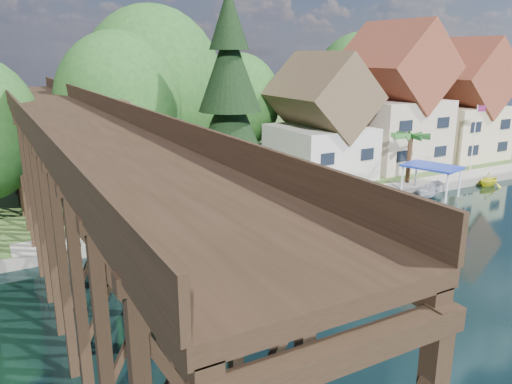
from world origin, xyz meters
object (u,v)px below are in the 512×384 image
(house_left, at_px, (320,125))
(house_center, at_px, (393,105))
(flagpole, at_px, (476,132))
(boat_yellow, at_px, (489,178))
(shed, at_px, (125,163))
(conifer, at_px, (230,104))
(trestle_bridge, at_px, (71,179))
(house_right, at_px, (459,107))
(tugboat, at_px, (264,227))
(palm_tree, at_px, (411,137))
(boat_canopy, at_px, (430,184))
(boat_white_a, at_px, (366,213))

(house_left, distance_m, house_center, 9.10)
(house_left, relative_size, flagpole, 1.74)
(house_left, height_order, boat_yellow, house_left)
(boat_yellow, bearing_deg, shed, 71.33)
(flagpole, bearing_deg, conifer, 174.36)
(trestle_bridge, height_order, house_right, house_right)
(tugboat, bearing_deg, house_left, 41.49)
(palm_tree, height_order, tugboat, palm_tree)
(conifer, height_order, palm_tree, conifer)
(boat_canopy, bearing_deg, house_left, 115.89)
(trestle_bridge, distance_m, flagpole, 36.37)
(trestle_bridge, bearing_deg, flagpole, 7.46)
(tugboat, distance_m, boat_yellow, 23.81)
(shed, bearing_deg, house_left, 4.77)
(boat_white_a, relative_size, boat_yellow, 1.38)
(shed, height_order, conifer, conifer)
(trestle_bridge, height_order, boat_yellow, trestle_bridge)
(house_right, relative_size, boat_yellow, 4.92)
(boat_canopy, distance_m, boat_yellow, 7.74)
(house_left, xyz_separation_m, boat_canopy, (4.40, -9.07, -3.97))
(conifer, bearing_deg, flagpole, -5.64)
(house_left, distance_m, flagpole, 14.43)
(house_left, bearing_deg, house_right, 0.00)
(boat_canopy, bearing_deg, house_right, 33.70)
(house_left, distance_m, boat_white_a, 12.03)
(house_center, relative_size, shed, 1.77)
(trestle_bridge, height_order, house_left, house_left)
(house_right, xyz_separation_m, tugboat, (-29.64, -10.29, -5.07))
(boat_white_a, xyz_separation_m, boat_yellow, (15.59, 1.72, 0.30))
(tugboat, bearing_deg, conifer, 82.37)
(boat_canopy, bearing_deg, tugboat, -175.63)
(house_right, height_order, palm_tree, house_right)
(trestle_bridge, distance_m, house_left, 25.42)
(flagpole, bearing_deg, boat_canopy, -161.11)
(trestle_bridge, xyz_separation_m, flagpole, (36.05, 4.72, -0.97))
(boat_yellow, bearing_deg, tugboat, 88.57)
(flagpole, distance_m, boat_canopy, 9.69)
(boat_canopy, height_order, boat_yellow, boat_canopy)
(palm_tree, height_order, boat_yellow, palm_tree)
(boat_canopy, bearing_deg, conifer, 160.69)
(flagpole, bearing_deg, trestle_bridge, -172.54)
(house_center, relative_size, palm_tree, 3.05)
(conifer, bearing_deg, boat_canopy, -19.31)
(flagpole, xyz_separation_m, tugboat, (-24.69, -4.19, -3.68))
(tugboat, distance_m, boat_white_a, 8.18)
(shed, distance_m, boat_white_a, 17.43)
(tugboat, relative_size, boat_canopy, 0.72)
(boat_white_a, bearing_deg, boat_canopy, -95.31)
(house_left, relative_size, house_center, 0.79)
(boat_white_a, bearing_deg, palm_tree, -77.54)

